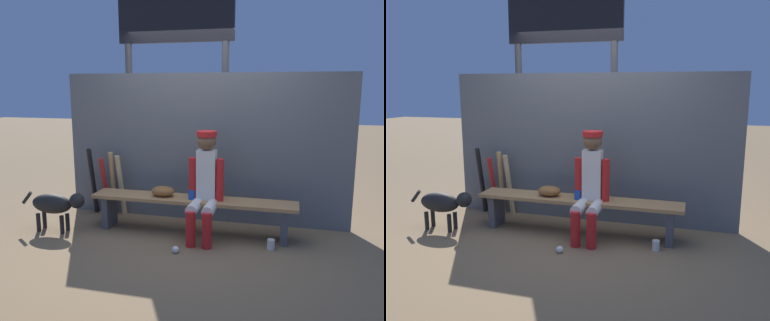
# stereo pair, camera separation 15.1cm
# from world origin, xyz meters

# --- Properties ---
(ground_plane) EXTENTS (30.00, 30.00, 0.00)m
(ground_plane) POSITION_xyz_m (0.00, 0.00, 0.00)
(ground_plane) COLOR brown
(chainlink_fence) EXTENTS (3.68, 0.03, 1.90)m
(chainlink_fence) POSITION_xyz_m (0.00, 0.53, 0.95)
(chainlink_fence) COLOR #595E63
(chainlink_fence) RESTS_ON ground_plane
(dugout_bench) EXTENTS (2.44, 0.36, 0.44)m
(dugout_bench) POSITION_xyz_m (0.00, 0.00, 0.34)
(dugout_bench) COLOR #AD7F4C
(dugout_bench) RESTS_ON ground_plane
(player_seated) EXTENTS (0.41, 0.55, 1.24)m
(player_seated) POSITION_xyz_m (0.17, -0.10, 0.66)
(player_seated) COLOR silver
(player_seated) RESTS_ON ground_plane
(baseball_glove) EXTENTS (0.28, 0.20, 0.12)m
(baseball_glove) POSITION_xyz_m (-0.36, 0.00, 0.50)
(baseball_glove) COLOR brown
(baseball_glove) RESTS_ON dugout_bench
(bat_wood_natural) EXTENTS (0.10, 0.21, 0.84)m
(bat_wood_natural) POSITION_xyz_m (-1.09, 0.40, 0.42)
(bat_wood_natural) COLOR tan
(bat_wood_natural) RESTS_ON ground_plane
(bat_wood_tan) EXTENTS (0.09, 0.19, 0.88)m
(bat_wood_tan) POSITION_xyz_m (-1.21, 0.42, 0.44)
(bat_wood_tan) COLOR tan
(bat_wood_tan) RESTS_ON ground_plane
(bat_aluminum_red) EXTENTS (0.07, 0.24, 0.81)m
(bat_aluminum_red) POSITION_xyz_m (-1.30, 0.35, 0.40)
(bat_aluminum_red) COLOR #B22323
(bat_aluminum_red) RESTS_ON ground_plane
(bat_aluminum_black) EXTENTS (0.10, 0.28, 0.93)m
(bat_aluminum_black) POSITION_xyz_m (-1.48, 0.36, 0.46)
(bat_aluminum_black) COLOR black
(bat_aluminum_black) RESTS_ON ground_plane
(baseball) EXTENTS (0.07, 0.07, 0.07)m
(baseball) POSITION_xyz_m (-0.03, -0.59, 0.04)
(baseball) COLOR white
(baseball) RESTS_ON ground_plane
(cup_on_ground) EXTENTS (0.08, 0.08, 0.11)m
(cup_on_ground) POSITION_xyz_m (0.94, -0.24, 0.06)
(cup_on_ground) COLOR silver
(cup_on_ground) RESTS_ON ground_plane
(cup_on_bench) EXTENTS (0.08, 0.08, 0.11)m
(cup_on_bench) POSITION_xyz_m (0.01, -0.04, 0.49)
(cup_on_bench) COLOR #1E47AD
(cup_on_bench) RESTS_ON dugout_bench
(scoreboard) EXTENTS (1.95, 0.27, 3.50)m
(scoreboard) POSITION_xyz_m (-0.50, 1.20, 2.41)
(scoreboard) COLOR #3F3F42
(scoreboard) RESTS_ON ground_plane
(dog) EXTENTS (0.84, 0.20, 0.49)m
(dog) POSITION_xyz_m (-1.60, -0.33, 0.34)
(dog) COLOR black
(dog) RESTS_ON ground_plane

